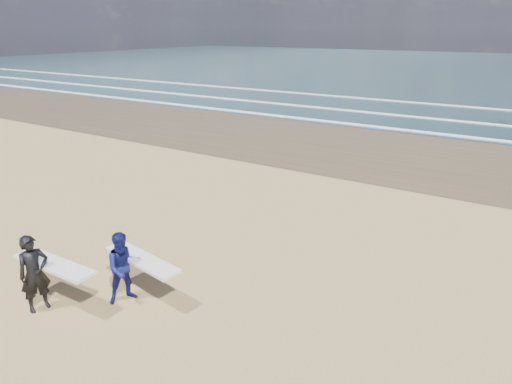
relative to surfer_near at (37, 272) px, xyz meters
The scene contains 2 objects.
surfer_near is the anchor object (origin of this frame).
surfer_far 1.86m from the surfer_near, 42.88° to the left, with size 2.25×1.29×1.68m.
Camera 1 is at (8.50, -4.94, 5.90)m, focal length 32.00 mm.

